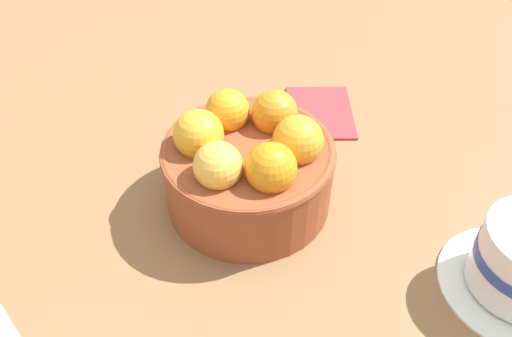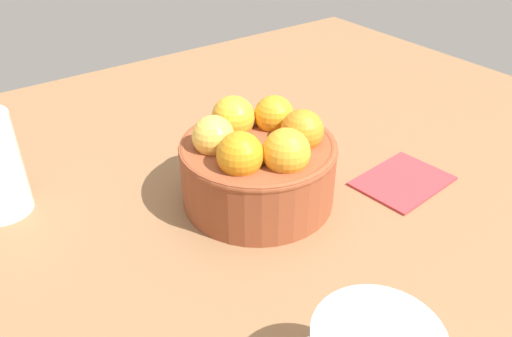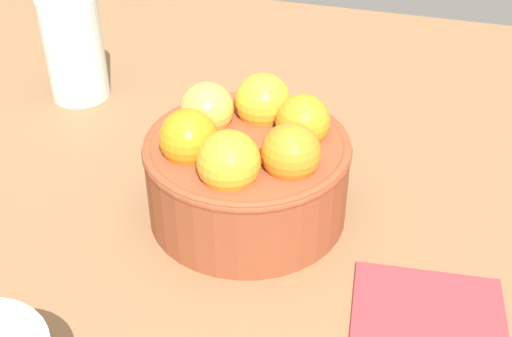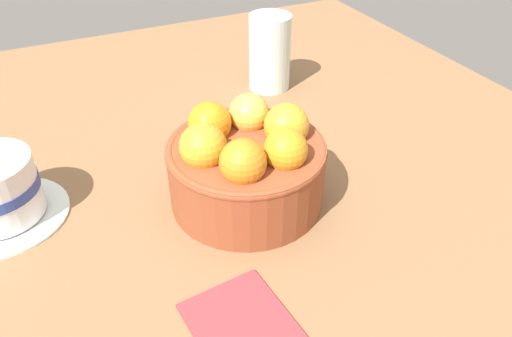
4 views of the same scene
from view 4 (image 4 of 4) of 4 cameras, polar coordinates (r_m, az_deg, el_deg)
name	(u,v)px [view 4 (image 4 of 4)]	position (r cm, az deg, el deg)	size (l,w,h in cm)	color
ground_plane	(247,215)	(57.16, -1.01, -5.33)	(112.69, 94.92, 4.76)	brown
terracotta_bowl	(246,163)	(52.66, -1.11, 0.59)	(16.79, 16.79, 10.69)	brown
water_glass	(270,52)	(76.46, 1.58, 13.11)	(6.25, 6.25, 11.21)	silver
folded_napkin	(246,329)	(43.44, -1.15, -17.88)	(10.76, 7.96, 0.60)	#B23338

